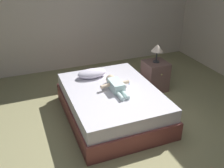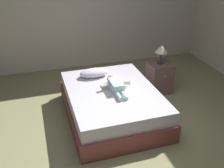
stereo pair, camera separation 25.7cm
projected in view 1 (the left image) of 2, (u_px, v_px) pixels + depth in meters
ground_plane at (122, 149)px, 3.51m from camera, size 8.00×8.00×0.00m
wall_behind_bed at (65, 4)px, 5.34m from camera, size 8.00×0.12×2.82m
bed at (112, 103)px, 4.11m from camera, size 1.39×1.83×0.49m
pillow at (92, 73)px, 4.36m from camera, size 0.49×0.26×0.14m
baby at (115, 85)px, 3.99m from camera, size 0.47×0.65×0.15m
toothbrush at (129, 82)px, 4.22m from camera, size 0.06×0.14×0.02m
nightstand at (155, 76)px, 4.90m from camera, size 0.41×0.44×0.56m
lamp at (157, 49)px, 4.65m from camera, size 0.22×0.22×0.34m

